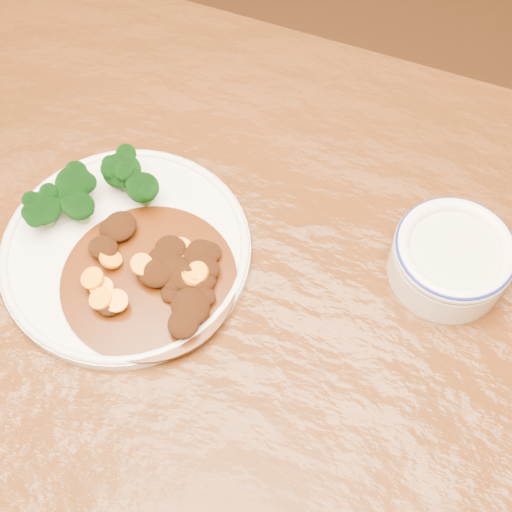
# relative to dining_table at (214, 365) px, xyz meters

# --- Properties ---
(ground) EXTENTS (4.00, 4.00, 0.00)m
(ground) POSITION_rel_dining_table_xyz_m (0.00, 0.00, -0.67)
(ground) COLOR #4D2C13
(ground) RESTS_ON ground
(dining_table) EXTENTS (1.59, 1.07, 0.75)m
(dining_table) POSITION_rel_dining_table_xyz_m (0.00, 0.00, 0.00)
(dining_table) COLOR #4D230D
(dining_table) RESTS_ON ground
(dinner_plate) EXTENTS (0.27, 0.27, 0.02)m
(dinner_plate) POSITION_rel_dining_table_xyz_m (-0.12, 0.07, 0.09)
(dinner_plate) COLOR white
(dinner_plate) RESTS_ON dining_table
(broccoli_florets) EXTENTS (0.13, 0.11, 0.05)m
(broccoli_florets) POSITION_rel_dining_table_xyz_m (-0.17, 0.12, 0.12)
(broccoli_florets) COLOR #75994F
(broccoli_florets) RESTS_ON dinner_plate
(mince_stew) EXTENTS (0.18, 0.18, 0.03)m
(mince_stew) POSITION_rel_dining_table_xyz_m (-0.06, 0.05, 0.10)
(mince_stew) COLOR #4C1F08
(mince_stew) RESTS_ON dinner_plate
(dip_bowl) EXTENTS (0.13, 0.13, 0.06)m
(dip_bowl) POSITION_rel_dining_table_xyz_m (0.22, 0.14, 0.11)
(dip_bowl) COLOR silver
(dip_bowl) RESTS_ON dining_table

